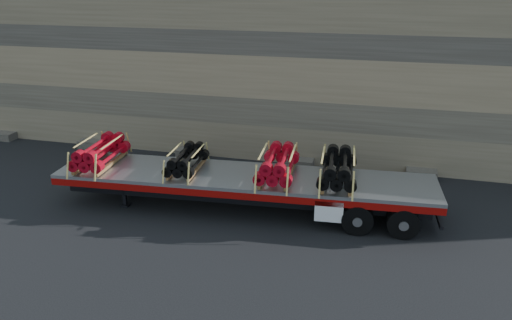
{
  "coord_description": "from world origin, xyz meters",
  "views": [
    {
      "loc": [
        5.26,
        -15.08,
        7.8
      ],
      "look_at": [
        1.07,
        0.9,
        1.6
      ],
      "focal_mm": 35.0,
      "sensor_mm": 36.0,
      "label": 1
    }
  ],
  "objects_px": {
    "trailer": "(244,192)",
    "bundle_midfront": "(187,161)",
    "bundle_front": "(100,153)",
    "bundle_midrear": "(278,165)",
    "bundle_rear": "(338,169)"
  },
  "relations": [
    {
      "from": "bundle_midfront",
      "to": "bundle_midrear",
      "type": "xyz_separation_m",
      "value": [
        3.19,
        0.23,
        0.07
      ]
    },
    {
      "from": "bundle_front",
      "to": "bundle_midrear",
      "type": "bearing_deg",
      "value": -0.0
    },
    {
      "from": "bundle_midfront",
      "to": "trailer",
      "type": "bearing_deg",
      "value": -0.0
    },
    {
      "from": "bundle_midfront",
      "to": "bundle_rear",
      "type": "relative_size",
      "value": 0.85
    },
    {
      "from": "bundle_midfront",
      "to": "bundle_rear",
      "type": "distance_m",
      "value": 5.21
    },
    {
      "from": "trailer",
      "to": "bundle_midrear",
      "type": "bearing_deg",
      "value": -0.0
    },
    {
      "from": "bundle_front",
      "to": "bundle_rear",
      "type": "distance_m",
      "value": 8.44
    },
    {
      "from": "trailer",
      "to": "bundle_midfront",
      "type": "height_order",
      "value": "bundle_midfront"
    },
    {
      "from": "trailer",
      "to": "bundle_rear",
      "type": "distance_m",
      "value": 3.37
    },
    {
      "from": "bundle_front",
      "to": "bundle_rear",
      "type": "bearing_deg",
      "value": -0.0
    },
    {
      "from": "bundle_midrear",
      "to": "bundle_rear",
      "type": "height_order",
      "value": "same"
    },
    {
      "from": "trailer",
      "to": "bundle_midrear",
      "type": "distance_m",
      "value": 1.61
    },
    {
      "from": "trailer",
      "to": "bundle_front",
      "type": "distance_m",
      "value": 5.37
    },
    {
      "from": "bundle_midfront",
      "to": "bundle_rear",
      "type": "height_order",
      "value": "bundle_rear"
    },
    {
      "from": "trailer",
      "to": "bundle_rear",
      "type": "height_order",
      "value": "bundle_rear"
    }
  ]
}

